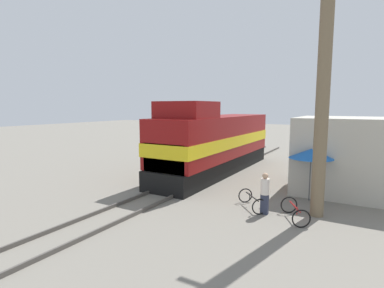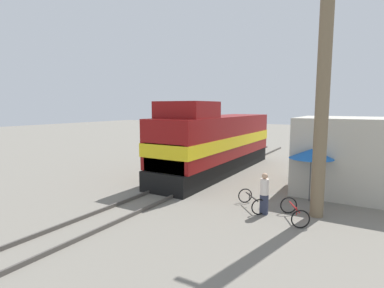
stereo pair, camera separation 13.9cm
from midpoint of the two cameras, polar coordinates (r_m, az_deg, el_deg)
The scene contains 12 objects.
ground_plane at distance 17.19m, azimuth 0.01°, elevation -7.41°, with size 120.00×120.00×0.00m, color slate.
rail_near at distance 17.54m, azimuth -2.02°, elevation -6.87°, with size 0.08×33.99×0.15m, color #4C4742.
rail_far at distance 16.83m, azimuth 2.12°, elevation -7.47°, with size 0.08×33.99×0.15m, color #4C4742.
locomotive at distance 19.47m, azimuth 4.62°, elevation 0.25°, with size 2.92×12.59×4.60m.
utility_pole at distance 12.52m, azimuth 24.06°, elevation 11.09°, with size 1.80×0.50×10.55m.
vendor_umbrella at distance 14.59m, azimuth 22.04°, elevation -1.75°, with size 1.96×1.96×2.42m.
billboard_sign at distance 18.83m, azimuth 25.94°, elevation 1.55°, with size 2.37×0.12×3.69m.
shrub_cluster at distance 15.88m, azimuth 21.18°, elevation -7.74°, with size 0.74×0.74×0.74m, color #388C38.
person_bystander at distance 12.48m, azimuth 13.93°, elevation -8.87°, with size 0.34×0.34×1.70m.
bicycle at distance 12.32m, azimuth 19.20°, elevation -12.05°, with size 1.34×1.70×0.68m.
bicycle_spare at distance 13.21m, azimuth 11.59°, elevation -10.54°, with size 1.56×1.65×0.66m.
building_block_distant at distance 16.96m, azimuth 29.51°, elevation -2.02°, with size 5.78×4.45×3.78m, color #B7B2A3.
Camera 2 is at (8.58, -14.26, 4.31)m, focal length 28.00 mm.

